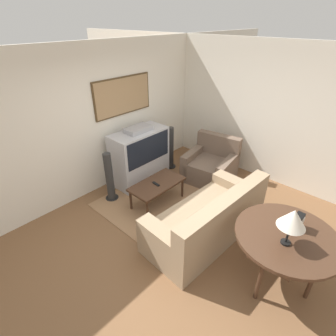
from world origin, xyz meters
The scene contains 14 objects.
ground_plane centered at (0.00, 0.00, 0.00)m, with size 12.00×12.00×0.00m, color brown.
wall_back centered at (0.01, 2.13, 1.36)m, with size 12.00×0.10×2.70m.
wall_right centered at (2.63, 0.00, 1.35)m, with size 0.06×12.00×2.70m.
area_rug centered at (0.45, 0.83, 0.01)m, with size 1.96×1.89×0.01m.
tv centered at (0.74, 1.70, 0.56)m, with size 1.17×0.56×1.19m.
couch centered at (0.32, -0.29, 0.32)m, with size 2.01×1.01×0.89m.
armchair centered at (1.77, 0.66, 0.30)m, with size 1.04×1.07×0.89m.
coffee_table centered at (0.40, 0.88, 0.39)m, with size 1.01×0.52×0.44m.
console_table centered at (0.29, -1.41, 0.72)m, with size 1.22×1.22×0.78m.
table_lamp centered at (0.15, -1.44, 1.15)m, with size 0.30×0.30×0.48m.
mantel_clock centered at (0.49, -1.44, 0.89)m, with size 0.13×0.10×0.20m.
remote centered at (0.35, 0.86, 0.45)m, with size 0.06×0.16×0.02m.
speaker_tower_left centered at (-0.09, 1.62, 0.45)m, with size 0.24×0.24×0.96m.
speaker_tower_right centered at (1.57, 1.62, 0.45)m, with size 0.24×0.24×0.96m.
Camera 1 is at (-2.34, -1.91, 3.02)m, focal length 28.00 mm.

